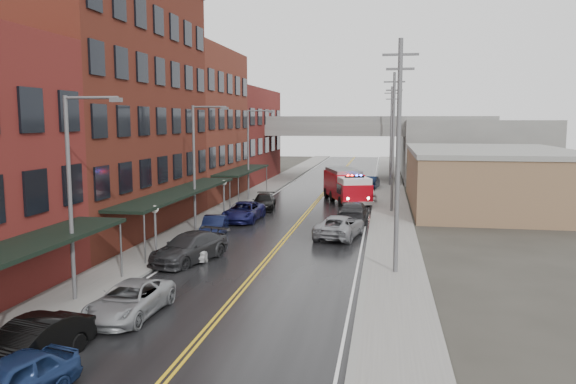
{
  "coord_description": "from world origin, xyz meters",
  "views": [
    {
      "loc": [
        6.55,
        -13.96,
        7.95
      ],
      "look_at": [
        -0.08,
        24.27,
        3.0
      ],
      "focal_mm": 35.0,
      "sensor_mm": 36.0,
      "label": 1
    }
  ],
  "objects": [
    {
      "name": "sidewalk_left",
      "position": [
        -7.3,
        30.0,
        0.07
      ],
      "size": [
        3.0,
        160.0,
        0.15
      ],
      "primitive_type": "cube",
      "color": "slate",
      "rests_on": "ground"
    },
    {
      "name": "curb_left",
      "position": [
        -5.65,
        30.0,
        0.07
      ],
      "size": [
        0.3,
        160.0,
        0.15
      ],
      "primitive_type": "cube",
      "color": "gray",
      "rests_on": "ground"
    },
    {
      "name": "brick_building_far",
      "position": [
        -13.3,
        58.0,
        6.0
      ],
      "size": [
        9.0,
        20.0,
        12.0
      ],
      "primitive_type": "cube",
      "color": "maroon",
      "rests_on": "ground"
    },
    {
      "name": "awning_1",
      "position": [
        -7.49,
        23.0,
        2.99
      ],
      "size": [
        2.6,
        18.0,
        3.09
      ],
      "color": "black",
      "rests_on": "ground"
    },
    {
      "name": "street_lamp_2",
      "position": [
        -6.55,
        40.0,
        5.19
      ],
      "size": [
        2.64,
        0.22,
        9.0
      ],
      "color": "#59595B",
      "rests_on": "ground"
    },
    {
      "name": "parked_car_right_0",
      "position": [
        3.6,
        23.84,
        0.77
      ],
      "size": [
        3.5,
        5.91,
        1.54
      ],
      "primitive_type": "imported",
      "rotation": [
        0.0,
        0.0,
        2.96
      ],
      "color": "gray",
      "rests_on": "ground"
    },
    {
      "name": "utility_pole_2",
      "position": [
        7.2,
        55.0,
        6.31
      ],
      "size": [
        1.8,
        0.24,
        12.0
      ],
      "color": "#59595B",
      "rests_on": "ground"
    },
    {
      "name": "parked_car_left_4",
      "position": [
        -4.12,
        16.8,
        0.69
      ],
      "size": [
        2.1,
        4.23,
        1.39
      ],
      "primitive_type": "imported",
      "rotation": [
        0.0,
        0.0,
        0.12
      ],
      "color": "silver",
      "rests_on": "ground"
    },
    {
      "name": "brick_building_c",
      "position": [
        -13.3,
        40.5,
        7.5
      ],
      "size": [
        9.0,
        15.0,
        15.0
      ],
      "primitive_type": "cube",
      "color": "maroon",
      "rests_on": "ground"
    },
    {
      "name": "right_far_block",
      "position": [
        18.0,
        70.0,
        4.0
      ],
      "size": [
        18.0,
        30.0,
        8.0
      ],
      "primitive_type": "cube",
      "color": "slate",
      "rests_on": "ground"
    },
    {
      "name": "awning_2",
      "position": [
        -7.49,
        40.5,
        2.99
      ],
      "size": [
        2.6,
        13.0,
        3.09
      ],
      "color": "black",
      "rests_on": "ground"
    },
    {
      "name": "tan_building",
      "position": [
        16.0,
        40.0,
        2.5
      ],
      "size": [
        14.0,
        22.0,
        5.0
      ],
      "primitive_type": "cube",
      "color": "brown",
      "rests_on": "ground"
    },
    {
      "name": "parked_car_right_2",
      "position": [
        4.84,
        41.8,
        0.73
      ],
      "size": [
        2.24,
        4.48,
        1.46
      ],
      "primitive_type": "imported",
      "rotation": [
        0.0,
        0.0,
        3.26
      ],
      "color": "silver",
      "rests_on": "ground"
    },
    {
      "name": "parked_car_left_7",
      "position": [
        -4.11,
        34.8,
        0.69
      ],
      "size": [
        2.47,
        4.95,
        1.38
      ],
      "primitive_type": "imported",
      "rotation": [
        0.0,
        0.0,
        0.12
      ],
      "color": "black",
      "rests_on": "ground"
    },
    {
      "name": "brick_building_b",
      "position": [
        -13.3,
        23.0,
        9.0
      ],
      "size": [
        9.0,
        20.0,
        18.0
      ],
      "primitive_type": "cube",
      "color": "#512015",
      "rests_on": "ground"
    },
    {
      "name": "parked_car_left_0",
      "position": [
        -3.6,
        -0.8,
        0.72
      ],
      "size": [
        2.67,
        4.53,
        1.45
      ],
      "primitive_type": "imported",
      "rotation": [
        0.0,
        0.0,
        -0.24
      ],
      "color": "navy",
      "rests_on": "ground"
    },
    {
      "name": "parked_car_left_5",
      "position": [
        -5.0,
        22.8,
        0.69
      ],
      "size": [
        2.09,
        4.39,
        1.39
      ],
      "primitive_type": "imported",
      "rotation": [
        0.0,
        0.0,
        0.15
      ],
      "color": "black",
      "rests_on": "ground"
    },
    {
      "name": "utility_pole_1",
      "position": [
        7.2,
        35.0,
        6.31
      ],
      "size": [
        1.8,
        0.24,
        12.0
      ],
      "color": "#59595B",
      "rests_on": "ground"
    },
    {
      "name": "parked_car_right_1",
      "position": [
        4.19,
        29.8,
        0.83
      ],
      "size": [
        2.33,
        5.7,
        1.65
      ],
      "primitive_type": "imported",
      "rotation": [
        0.0,
        0.0,
        3.14
      ],
      "color": "black",
      "rests_on": "ground"
    },
    {
      "name": "parked_car_left_2",
      "position": [
        -3.6,
        6.71,
        0.68
      ],
      "size": [
        2.42,
        4.97,
        1.36
      ],
      "primitive_type": "imported",
      "rotation": [
        0.0,
        0.0,
        -0.03
      ],
      "color": "gray",
      "rests_on": "ground"
    },
    {
      "name": "overpass",
      "position": [
        0.0,
        62.0,
        5.99
      ],
      "size": [
        40.0,
        10.0,
        7.5
      ],
      "color": "slate",
      "rests_on": "ground"
    },
    {
      "name": "sidewalk_right",
      "position": [
        7.3,
        30.0,
        0.07
      ],
      "size": [
        3.0,
        160.0,
        0.15
      ],
      "primitive_type": "cube",
      "color": "slate",
      "rests_on": "ground"
    },
    {
      "name": "curb_right",
      "position": [
        5.65,
        30.0,
        0.07
      ],
      "size": [
        0.3,
        160.0,
        0.15
      ],
      "primitive_type": "cube",
      "color": "gray",
      "rests_on": "ground"
    },
    {
      "name": "street_lamp_0",
      "position": [
        -6.55,
        8.0,
        5.19
      ],
      "size": [
        2.64,
        0.22,
        9.0
      ],
      "color": "#59595B",
      "rests_on": "ground"
    },
    {
      "name": "fire_truck",
      "position": [
        2.94,
        40.1,
        1.74
      ],
      "size": [
        5.51,
        9.23,
        3.21
      ],
      "rotation": [
        0.0,
        0.0,
        0.31
      ],
      "color": "#A30712",
      "rests_on": "ground"
    },
    {
      "name": "street_lamp_1",
      "position": [
        -6.55,
        24.0,
        5.19
      ],
      "size": [
        2.64,
        0.22,
        9.0
      ],
      "color": "#59595B",
      "rests_on": "ground"
    },
    {
      "name": "globe_lamp_1",
      "position": [
        -6.4,
        16.0,
        2.31
      ],
      "size": [
        0.44,
        0.44,
        3.12
      ],
      "color": "#59595B",
      "rests_on": "ground"
    },
    {
      "name": "parked_car_right_3",
      "position": [
        5.0,
        52.2,
        0.75
      ],
      "size": [
        2.04,
        4.68,
        1.5
      ],
      "primitive_type": "imported",
      "rotation": [
        0.0,
        0.0,
        3.04
      ],
      "color": "black",
      "rests_on": "ground"
    },
    {
      "name": "utility_pole_0",
      "position": [
        7.2,
        15.0,
        6.31
      ],
      "size": [
        1.8,
        0.24,
        12.0
      ],
      "color": "#59595B",
      "rests_on": "ground"
    },
    {
      "name": "globe_lamp_2",
      "position": [
        -6.4,
        30.0,
        2.31
      ],
      "size": [
        0.44,
        0.44,
        3.12
      ],
      "color": "#59595B",
      "rests_on": "ground"
    },
    {
      "name": "road",
      "position": [
        0.0,
        30.0,
        0.01
      ],
      "size": [
        11.0,
        160.0,
        0.02
      ],
      "primitive_type": "cube",
      "color": "black",
      "rests_on": "ground"
    },
    {
      "name": "parked_car_left_6",
      "position": [
        -4.44,
        28.8,
        0.76
      ],
      "size": [
        2.64,
        5.5,
        1.51
      ],
      "primitive_type": "imported",
      "rotation": [
        0.0,
        0.0,
        -0.02
      ],
      "color": "#121344",
      "rests_on": "ground"
    },
    {
      "name": "parked_car_left_3",
      "position": [
        -4.26,
        15.7,
        0.8
      ],
      "size": [
        3.82,
        5.96,
        1.61
      ],
      "primitive_type": "imported",
      "rotation": [
        0.0,
        0.0,
        -0.31
      ],
      "color": "#28292B",
      "rests_on": "ground"
    },
    {
      "name": "parked_car_left_1",
      "position": [
        -4.66,
        1.77,
        0.75
      ],
      "size": [
        2.34,
        4.76,
        1.5
      ],
      "primitive_type": "imported",
      "rotation": [
        0.0,
        0.0,
        -0.17
      ],
      "color": "black",
      "rests_on": "ground"
    }
  ]
}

